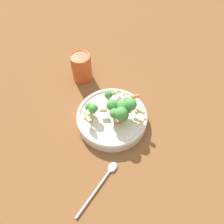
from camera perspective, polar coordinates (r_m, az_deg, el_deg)
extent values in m
plane|color=brown|center=(0.78, 0.00, -2.42)|extent=(3.00, 3.00, 0.00)
cylinder|color=silver|center=(0.77, 0.00, -1.70)|extent=(0.25, 0.25, 0.04)
torus|color=silver|center=(0.76, 0.00, -0.95)|extent=(0.25, 0.25, 0.01)
cylinder|color=#8CB766|center=(0.75, -5.74, 0.31)|extent=(0.01, 0.01, 0.01)
sphere|color=#3D8438|center=(0.74, -5.87, 1.21)|extent=(0.03, 0.03, 0.03)
cylinder|color=#8CB766|center=(0.73, 2.93, -0.16)|extent=(0.02, 0.02, 0.01)
sphere|color=#3D8438|center=(0.70, 3.02, 1.14)|extent=(0.05, 0.05, 0.05)
cylinder|color=#8CB766|center=(0.73, 0.13, 0.53)|extent=(0.01, 0.01, 0.02)
sphere|color=#479342|center=(0.71, 0.13, 1.81)|extent=(0.04, 0.04, 0.04)
cylinder|color=#8CB766|center=(0.72, 4.64, 0.60)|extent=(0.01, 0.01, 0.02)
sphere|color=#479342|center=(0.70, 4.79, 1.96)|extent=(0.04, 0.04, 0.04)
cylinder|color=#8CB766|center=(0.70, 2.31, -1.86)|extent=(0.02, 0.02, 0.02)
sphere|color=#479342|center=(0.68, 2.40, -0.47)|extent=(0.04, 0.04, 0.04)
cylinder|color=#8CB766|center=(0.73, -4.79, 0.04)|extent=(0.01, 0.01, 0.01)
sphere|color=#479342|center=(0.72, -4.90, 0.99)|extent=(0.03, 0.03, 0.03)
cylinder|color=#8CB766|center=(0.73, 1.48, -1.24)|extent=(0.01, 0.01, 0.01)
sphere|color=#479342|center=(0.71, 1.52, -0.26)|extent=(0.04, 0.04, 0.04)
cylinder|color=#8CB766|center=(0.79, -0.99, 3.67)|extent=(0.01, 0.01, 0.01)
sphere|color=#3D8438|center=(0.77, -1.01, 4.49)|extent=(0.03, 0.03, 0.03)
cylinder|color=#8CB766|center=(0.71, 0.67, -1.32)|extent=(0.01, 0.01, 0.01)
sphere|color=#479342|center=(0.69, 0.69, -0.35)|extent=(0.03, 0.03, 0.03)
cylinder|color=#8CB766|center=(0.73, 4.02, 1.52)|extent=(0.01, 0.01, 0.02)
sphere|color=#3D8438|center=(0.71, 4.13, 2.61)|extent=(0.03, 0.03, 0.03)
cylinder|color=#8CB766|center=(0.74, 2.35, 0.22)|extent=(0.01, 0.01, 0.02)
sphere|color=#479342|center=(0.72, 2.41, 1.39)|extent=(0.04, 0.04, 0.04)
cylinder|color=#8CB766|center=(0.72, 2.57, -1.97)|extent=(0.02, 0.02, 0.02)
sphere|color=#3D8438|center=(0.70, 2.65, -0.66)|extent=(0.05, 0.05, 0.05)
cylinder|color=beige|center=(0.70, -6.41, -1.73)|extent=(0.03, 0.02, 0.01)
cylinder|color=beige|center=(0.74, -2.27, 0.55)|extent=(0.03, 0.03, 0.01)
cylinder|color=orange|center=(0.71, -6.17, -2.01)|extent=(0.03, 0.02, 0.01)
cylinder|color=beige|center=(0.71, 7.64, 0.25)|extent=(0.03, 0.02, 0.01)
cylinder|color=beige|center=(0.79, 2.93, 5.03)|extent=(0.02, 0.02, 0.01)
cylinder|color=#729E4C|center=(0.72, -5.87, 0.10)|extent=(0.02, 0.02, 0.01)
cylinder|color=#729E4C|center=(0.78, -0.06, 4.62)|extent=(0.01, 0.02, 0.01)
cylinder|color=beige|center=(0.71, -6.52, -0.43)|extent=(0.02, 0.02, 0.01)
cylinder|color=beige|center=(0.72, 6.71, -2.17)|extent=(0.03, 0.02, 0.01)
cylinder|color=beige|center=(0.79, 1.15, 5.21)|extent=(0.02, 0.03, 0.01)
cylinder|color=beige|center=(0.73, 7.14, 0.38)|extent=(0.01, 0.03, 0.01)
cylinder|color=orange|center=(0.76, 6.10, 4.01)|extent=(0.02, 0.03, 0.01)
cylinder|color=orange|center=(0.71, 1.58, -3.06)|extent=(0.03, 0.03, 0.01)
cylinder|color=#CC4C23|center=(0.89, -7.93, 11.39)|extent=(0.08, 0.08, 0.11)
torus|color=#CC4C23|center=(0.86, -8.35, 14.06)|extent=(0.08, 0.08, 0.01)
cylinder|color=silver|center=(0.68, -4.84, -20.49)|extent=(0.03, 0.16, 0.01)
ellipsoid|color=silver|center=(0.70, 0.14, -14.21)|extent=(0.03, 0.04, 0.01)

